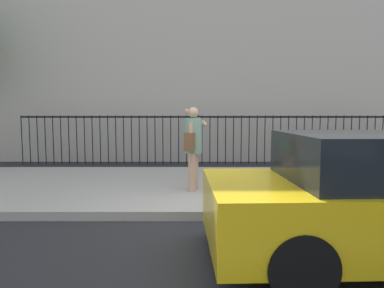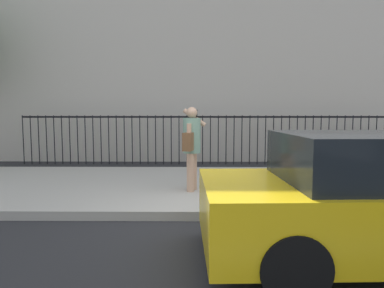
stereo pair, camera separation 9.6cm
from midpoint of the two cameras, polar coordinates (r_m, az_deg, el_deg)
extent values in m
plane|color=#28282B|center=(5.42, 4.99, -12.80)|extent=(60.00, 60.00, 0.00)
cube|color=#B2ADA3|center=(7.52, 3.70, -7.08)|extent=(28.00, 4.40, 0.15)
cube|color=beige|center=(14.22, 2.37, 21.54)|extent=(28.00, 4.00, 11.35)
cube|color=black|center=(11.05, 2.71, 4.55)|extent=(12.00, 0.04, 0.06)
cylinder|color=black|center=(12.41, -26.21, 0.63)|extent=(0.03, 0.03, 1.60)
cylinder|color=black|center=(12.29, -25.15, 0.63)|extent=(0.03, 0.03, 1.60)
cylinder|color=black|center=(12.18, -24.07, 0.63)|extent=(0.03, 0.03, 1.60)
cylinder|color=black|center=(12.08, -22.97, 0.64)|extent=(0.03, 0.03, 1.60)
cylinder|color=black|center=(11.98, -21.85, 0.64)|extent=(0.03, 0.03, 1.60)
cylinder|color=black|center=(11.89, -20.71, 0.65)|extent=(0.03, 0.03, 1.60)
cylinder|color=black|center=(11.80, -19.55, 0.65)|extent=(0.03, 0.03, 1.60)
cylinder|color=black|center=(11.71, -18.38, 0.65)|extent=(0.03, 0.03, 1.60)
cylinder|color=black|center=(11.63, -17.19, 0.66)|extent=(0.03, 0.03, 1.60)
cylinder|color=black|center=(11.55, -15.99, 0.66)|extent=(0.03, 0.03, 1.60)
cylinder|color=black|center=(11.48, -14.77, 0.66)|extent=(0.03, 0.03, 1.60)
cylinder|color=black|center=(11.42, -13.53, 0.67)|extent=(0.03, 0.03, 1.60)
cylinder|color=black|center=(11.36, -12.28, 0.67)|extent=(0.03, 0.03, 1.60)
cylinder|color=black|center=(11.31, -11.02, 0.67)|extent=(0.03, 0.03, 1.60)
cylinder|color=black|center=(11.26, -9.75, 0.67)|extent=(0.03, 0.03, 1.60)
cylinder|color=black|center=(11.21, -8.46, 0.67)|extent=(0.03, 0.03, 1.60)
cylinder|color=black|center=(11.18, -7.17, 0.67)|extent=(0.03, 0.03, 1.60)
cylinder|color=black|center=(11.14, -5.87, 0.68)|extent=(0.03, 0.03, 1.60)
cylinder|color=black|center=(11.12, -4.56, 0.68)|extent=(0.03, 0.03, 1.60)
cylinder|color=black|center=(11.10, -3.25, 0.68)|extent=(0.03, 0.03, 1.60)
cylinder|color=black|center=(11.08, -1.93, 0.68)|extent=(0.03, 0.03, 1.60)
cylinder|color=black|center=(11.08, -0.61, 0.67)|extent=(0.03, 0.03, 1.60)
cylinder|color=black|center=(11.07, 0.71, 0.67)|extent=(0.03, 0.03, 1.60)
cylinder|color=black|center=(11.08, 2.03, 0.67)|extent=(0.03, 0.03, 1.60)
cylinder|color=black|center=(11.09, 3.35, 0.67)|extent=(0.03, 0.03, 1.60)
cylinder|color=black|center=(11.10, 4.67, 0.67)|extent=(0.03, 0.03, 1.60)
cylinder|color=black|center=(11.12, 5.98, 0.67)|extent=(0.03, 0.03, 1.60)
cylinder|color=black|center=(11.15, 7.28, 0.66)|extent=(0.03, 0.03, 1.60)
cylinder|color=black|center=(11.18, 8.58, 0.66)|extent=(0.03, 0.03, 1.60)
cylinder|color=black|center=(11.22, 9.87, 0.66)|extent=(0.03, 0.03, 1.60)
cylinder|color=black|center=(11.27, 11.16, 0.65)|extent=(0.03, 0.03, 1.60)
cylinder|color=black|center=(11.32, 12.43, 0.65)|extent=(0.03, 0.03, 1.60)
cylinder|color=black|center=(11.37, 13.69, 0.64)|extent=(0.03, 0.03, 1.60)
cylinder|color=black|center=(11.43, 14.93, 0.64)|extent=(0.03, 0.03, 1.60)
cylinder|color=black|center=(11.50, 16.17, 0.63)|extent=(0.03, 0.03, 1.60)
cylinder|color=black|center=(11.57, 17.38, 0.63)|extent=(0.03, 0.03, 1.60)
cylinder|color=black|center=(11.64, 18.59, 0.62)|extent=(0.03, 0.03, 1.60)
cylinder|color=black|center=(11.73, 19.77, 0.62)|extent=(0.03, 0.03, 1.60)
cylinder|color=black|center=(11.81, 20.94, 0.61)|extent=(0.03, 0.03, 1.60)
cylinder|color=black|center=(11.90, 22.10, 0.61)|extent=(0.03, 0.03, 1.60)
cylinder|color=black|center=(12.00, 23.23, 0.60)|extent=(0.03, 0.03, 1.60)
cylinder|color=black|center=(12.10, 24.35, 0.60)|extent=(0.03, 0.03, 1.60)
cylinder|color=black|center=(12.21, 25.44, 0.59)|extent=(0.03, 0.03, 1.60)
cylinder|color=black|center=(12.31, 26.52, 0.58)|extent=(0.03, 0.03, 1.60)
cylinder|color=black|center=(12.43, 27.58, 0.58)|extent=(0.03, 0.03, 1.60)
cylinder|color=black|center=(12.55, 28.62, 0.57)|extent=(0.03, 0.03, 1.60)
cylinder|color=black|center=(12.67, 29.64, 0.56)|extent=(0.03, 0.03, 1.60)
cube|color=black|center=(4.29, 28.88, -2.11)|extent=(2.06, 1.67, 0.55)
cylinder|color=black|center=(4.80, 11.03, -11.27)|extent=(0.65, 0.24, 0.64)
cylinder|color=black|center=(3.31, 17.51, -19.14)|extent=(0.65, 0.24, 0.64)
cylinder|color=tan|center=(6.81, 0.60, -4.51)|extent=(0.15, 0.15, 0.75)
cylinder|color=tan|center=(6.62, 0.16, -4.80)|extent=(0.15, 0.15, 0.75)
cylinder|color=gray|center=(6.63, 0.39, 1.44)|extent=(0.41, 0.41, 0.68)
sphere|color=tan|center=(6.62, 0.39, 5.31)|extent=(0.21, 0.21, 0.21)
cylinder|color=tan|center=(6.81, 0.82, 4.43)|extent=(0.48, 0.21, 0.37)
cylinder|color=tan|center=(6.44, -0.07, 1.14)|extent=(0.09, 0.09, 0.52)
cube|color=black|center=(6.75, 1.21, 5.13)|extent=(0.03, 0.07, 0.15)
cube|color=brown|center=(6.39, -0.21, 0.38)|extent=(0.23, 0.31, 0.34)
cube|color=#333338|center=(9.43, 27.17, -3.44)|extent=(0.08, 0.41, 0.40)
camera|label=1|loc=(0.05, -89.60, 0.04)|focal=31.85mm
camera|label=2|loc=(0.05, 90.40, -0.04)|focal=31.85mm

